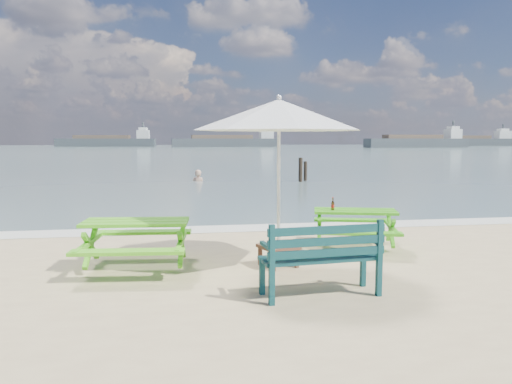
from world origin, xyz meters
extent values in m
plane|color=slate|center=(0.00, 85.00, 0.00)|extent=(300.00, 300.00, 0.00)
cube|color=silver|center=(0.00, 4.60, 0.01)|extent=(22.00, 0.90, 0.01)
cube|color=#53BC1C|center=(-2.05, 1.37, 0.74)|extent=(1.66, 0.90, 0.05)
cube|color=#53BC1C|center=(-1.98, 2.12, 0.44)|extent=(1.62, 0.43, 0.05)
cube|color=#53BC1C|center=(-2.12, 0.63, 0.44)|extent=(1.62, 0.43, 0.05)
cube|color=#53BC1C|center=(-2.05, 1.37, 0.34)|extent=(1.58, 1.04, 0.68)
cube|color=#3DA018|center=(1.84, 2.26, 0.69)|extent=(1.63, 1.08, 0.05)
cube|color=#3DA018|center=(2.04, 2.93, 0.41)|extent=(1.51, 0.66, 0.05)
cube|color=#3DA018|center=(1.65, 1.59, 0.41)|extent=(1.51, 0.66, 0.05)
cube|color=#3DA018|center=(1.84, 2.26, 0.32)|extent=(1.58, 1.19, 0.63)
cube|color=#0D3639|center=(0.39, -0.34, 0.49)|extent=(1.59, 0.61, 0.04)
cube|color=#0D3639|center=(0.42, -0.58, 0.75)|extent=(1.55, 0.19, 0.40)
cube|color=#0D3639|center=(0.39, -0.34, 0.24)|extent=(1.48, 0.66, 0.49)
cube|color=brown|center=(0.16, 1.17, 0.32)|extent=(0.68, 0.68, 0.05)
cube|color=brown|center=(0.16, 1.17, 0.15)|extent=(0.60, 0.60, 0.30)
cylinder|color=silver|center=(0.16, 1.17, 1.28)|extent=(0.05, 0.05, 2.55)
cone|color=silver|center=(0.16, 1.17, 2.39)|extent=(3.39, 3.39, 0.48)
cylinder|color=brown|center=(1.43, 2.32, 0.78)|extent=(0.06, 0.06, 0.14)
cylinder|color=brown|center=(1.43, 2.32, 0.92)|extent=(0.02, 0.02, 0.07)
cylinder|color=#AD1913|center=(1.43, 2.32, 0.78)|extent=(0.06, 0.06, 0.06)
imported|color=tan|center=(-0.31, 17.85, -0.40)|extent=(0.81, 0.69, 1.88)
cylinder|color=black|center=(4.45, 16.44, 0.47)|extent=(0.19, 0.19, 1.34)
cylinder|color=black|center=(4.85, 17.04, 0.37)|extent=(0.17, 0.17, 1.13)
cube|color=#3B4146|center=(11.73, 119.82, 1.00)|extent=(27.48, 5.41, 2.20)
cube|color=silver|center=(22.09, 120.36, 3.20)|extent=(3.43, 3.17, 2.20)
cube|color=#3B4146|center=(81.34, 126.74, 1.00)|extent=(31.92, 5.25, 2.20)
cube|color=silver|center=(93.41, 126.26, 3.20)|extent=(3.93, 3.15, 2.20)
cube|color=#3B4146|center=(-18.91, 129.14, 1.00)|extent=(25.59, 6.21, 2.20)
cube|color=silver|center=(-9.32, 128.30, 3.20)|extent=(3.29, 3.25, 2.20)
cube|color=#3B4146|center=(54.75, 103.18, 1.00)|extent=(25.50, 5.99, 2.20)
cube|color=silver|center=(64.32, 103.94, 3.20)|extent=(3.26, 3.23, 2.20)
camera|label=1|loc=(-1.45, -6.45, 2.02)|focal=35.00mm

